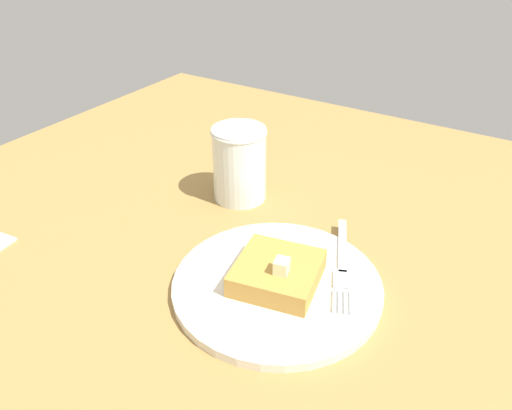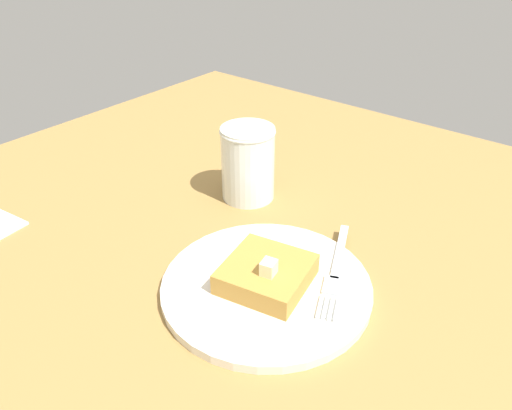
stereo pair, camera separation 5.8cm
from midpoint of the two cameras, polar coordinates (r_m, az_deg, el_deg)
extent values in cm
cube|color=olive|center=(59.04, -4.56, -6.05)|extent=(98.45, 98.45, 2.29)
cylinder|color=silver|center=(52.50, -0.77, -9.27)|extent=(21.79, 21.79, 1.01)
torus|color=#392E37|center=(52.43, -0.77, -9.18)|extent=(21.79, 21.79, 0.80)
cube|color=#B48337|center=(51.42, -0.78, -7.86)|extent=(9.76, 9.76, 2.34)
cube|color=#F0F1C2|center=(49.14, -0.42, -7.14)|extent=(1.79, 1.67, 1.53)
cube|color=silver|center=(57.23, 7.02, -4.67)|extent=(9.51, 4.86, 0.36)
cube|color=silver|center=(52.21, 6.74, -8.82)|extent=(3.45, 3.14, 0.36)
cube|color=silver|center=(49.98, 7.55, -11.12)|extent=(3.06, 1.58, 0.36)
cube|color=silver|center=(49.97, 6.91, -11.07)|extent=(3.06, 1.58, 0.36)
cube|color=silver|center=(49.97, 6.27, -11.02)|extent=(3.06, 1.58, 0.36)
cube|color=silver|center=(49.97, 5.63, -10.97)|extent=(3.06, 1.58, 0.36)
cylinder|color=#582D10|center=(66.19, -4.40, 3.99)|extent=(6.47, 6.47, 8.35)
cylinder|color=silver|center=(65.81, -4.43, 4.63)|extent=(7.03, 7.03, 10.01)
torus|color=silver|center=(63.86, -4.60, 8.26)|extent=(7.25, 7.25, 0.50)
camera|label=1|loc=(0.03, -92.86, -1.78)|focal=35.00mm
camera|label=2|loc=(0.03, 87.14, 1.78)|focal=35.00mm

